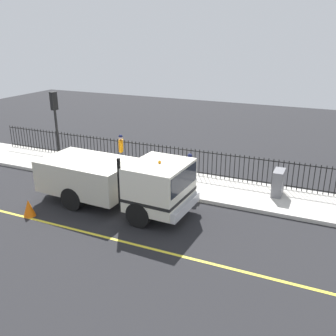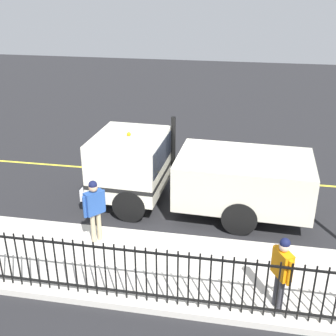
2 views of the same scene
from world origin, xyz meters
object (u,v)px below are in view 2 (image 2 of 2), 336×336
Objects in this scene: work_truck at (184,170)px; worker_standing at (94,205)px; pedestrian_distant at (282,266)px; traffic_cone at (281,176)px.

work_truck is 3.07m from worker_standing.
pedestrian_distant is 2.49× the size of traffic_cone.
work_truck is at bearing 3.89° from pedestrian_distant.
traffic_cone is (-2.13, 2.97, -0.90)m from work_truck.
pedestrian_distant is at bearing -70.95° from worker_standing.
worker_standing is 4.73m from pedestrian_distant.
work_truck is at bearing 1.18° from worker_standing.
work_truck is 4.79m from pedestrian_distant.
worker_standing is 2.55× the size of traffic_cone.
pedestrian_distant is (1.66, 4.43, -0.03)m from worker_standing.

